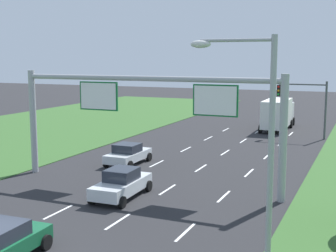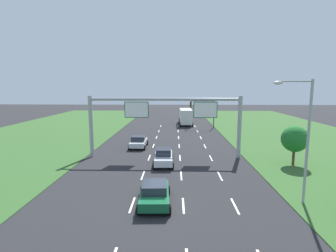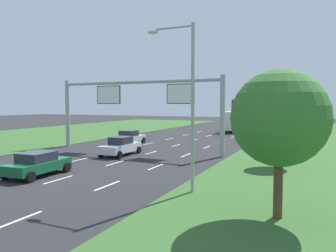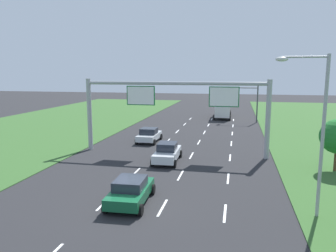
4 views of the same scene
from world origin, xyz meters
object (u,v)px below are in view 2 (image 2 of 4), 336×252
car_lead_silver (155,193)px  box_truck (185,116)px  car_near_red (139,142)px  sign_gantry (166,115)px  car_mid_lane (163,157)px  roadside_tree_mid (295,139)px  traffic_light_mast (204,108)px  street_lamp (303,131)px

car_lead_silver → box_truck: bearing=82.1°
car_near_red → box_truck: (7.06, 21.50, 1.03)m
sign_gantry → car_mid_lane: bearing=-93.3°
box_truck → roadside_tree_mid: roadside_tree_mid is taller
box_truck → car_mid_lane: bearing=-97.6°
box_truck → roadside_tree_mid: 30.70m
car_mid_lane → roadside_tree_mid: size_ratio=1.11×
car_near_red → traffic_light_mast: bearing=58.7°
car_near_red → sign_gantry: size_ratio=0.24×
car_near_red → roadside_tree_mid: bearing=-23.6°
traffic_light_mast → street_lamp: (2.88, -33.40, 1.21)m
car_lead_silver → roadside_tree_mid: (13.54, 9.24, 1.99)m
car_near_red → roadside_tree_mid: size_ratio=1.02×
box_truck → sign_gantry: bearing=-98.0°
sign_gantry → roadside_tree_mid: 13.63m
sign_gantry → street_lamp: bearing=-51.2°
car_near_red → traffic_light_mast: size_ratio=0.75×
street_lamp → roadside_tree_mid: size_ratio=2.07×
car_near_red → traffic_light_mast: traffic_light_mast is taller
traffic_light_mast → car_near_red: bearing=-121.7°
sign_gantry → traffic_light_mast: size_ratio=3.08×
car_mid_lane → street_lamp: (9.67, -9.02, 4.28)m
car_lead_silver → traffic_light_mast: bearing=75.8°
box_truck → car_lead_silver: bearing=-96.3°
car_lead_silver → sign_gantry: bearing=85.8°
car_mid_lane → box_truck: box_truck is taller
car_lead_silver → box_truck: 38.47m
car_mid_lane → box_truck: size_ratio=0.53×
car_lead_silver → street_lamp: bearing=-1.0°
box_truck → roadside_tree_mid: size_ratio=2.11×
box_truck → street_lamp: bearing=-81.6°
traffic_light_mast → street_lamp: bearing=-85.1°
box_truck → traffic_light_mast: bearing=-54.8°
sign_gantry → car_lead_silver: bearing=-91.8°
car_lead_silver → traffic_light_mast: size_ratio=0.77×
sign_gantry → roadside_tree_mid: size_ratio=4.21×
car_lead_silver → sign_gantry: size_ratio=0.25×
sign_gantry → box_truck: bearing=82.9°
car_near_red → car_lead_silver: size_ratio=0.96×
car_near_red → street_lamp: street_lamp is taller
car_mid_lane → street_lamp: 13.90m
car_mid_lane → box_truck: (3.42, 29.01, 0.99)m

